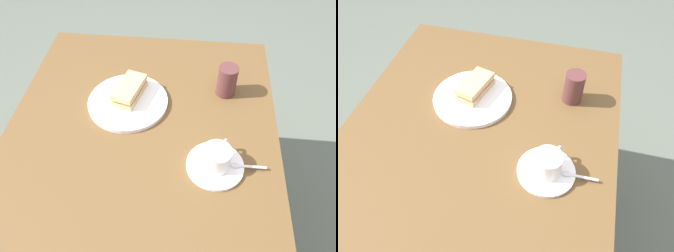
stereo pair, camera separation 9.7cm
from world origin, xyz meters
The scene contains 8 objects.
ground_plane centered at (0.00, 0.00, 0.00)m, with size 6.00×6.00×0.00m, color #596054.
dining_table centered at (0.00, 0.00, 0.61)m, with size 1.05×0.83×0.73m.
sandwich_plate centered at (-0.15, -0.06, 0.74)m, with size 0.26×0.26×0.01m, color white.
sandwich_front centered at (-0.18, -0.06, 0.77)m, with size 0.15×0.10×0.05m.
coffee_saucer centered at (0.07, 0.22, 0.73)m, with size 0.16×0.16×0.01m, color white.
coffee_cup centered at (0.06, 0.23, 0.77)m, with size 0.10×0.08×0.06m.
spoon centered at (0.07, 0.30, 0.74)m, with size 0.02×0.10×0.01m.
drinking_glass centered at (-0.24, 0.26, 0.78)m, with size 0.06×0.06×0.11m, color brown.
Camera 1 is at (0.58, 0.14, 1.50)m, focal length 34.89 mm.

